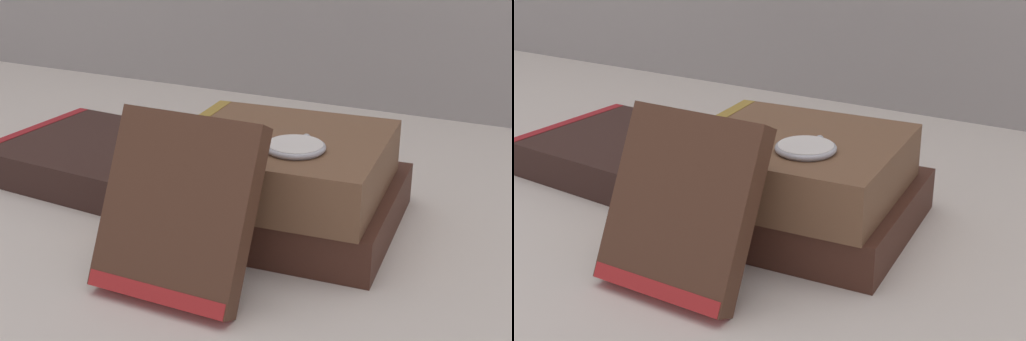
% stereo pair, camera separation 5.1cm
% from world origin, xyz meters
% --- Properties ---
extents(ground_plane, '(3.00, 3.00, 0.00)m').
position_xyz_m(ground_plane, '(0.00, 0.00, 0.00)').
color(ground_plane, beige).
extents(book_flat_bottom, '(0.21, 0.19, 0.04)m').
position_xyz_m(book_flat_bottom, '(0.04, 0.03, 0.02)').
color(book_flat_bottom, '#422319').
rests_on(book_flat_bottom, ground_plane).
extents(book_flat_top, '(0.19, 0.18, 0.05)m').
position_xyz_m(book_flat_top, '(0.03, 0.02, 0.06)').
color(book_flat_top, brown).
rests_on(book_flat_top, book_flat_bottom).
extents(book_side_left, '(0.21, 0.18, 0.04)m').
position_xyz_m(book_side_left, '(-0.19, 0.05, 0.02)').
color(book_side_left, '#331E19').
rests_on(book_side_left, ground_plane).
extents(book_leaning_front, '(0.12, 0.08, 0.13)m').
position_xyz_m(book_leaning_front, '(0.01, -0.11, 0.06)').
color(book_leaning_front, '#4C2D1E').
rests_on(book_leaning_front, ground_plane).
extents(pocket_watch, '(0.05, 0.05, 0.01)m').
position_xyz_m(pocket_watch, '(0.06, -0.01, 0.09)').
color(pocket_watch, silver).
rests_on(pocket_watch, book_flat_top).
extents(reading_glasses, '(0.11, 0.08, 0.00)m').
position_xyz_m(reading_glasses, '(-0.04, 0.20, 0.00)').
color(reading_glasses, '#4C3828').
rests_on(reading_glasses, ground_plane).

